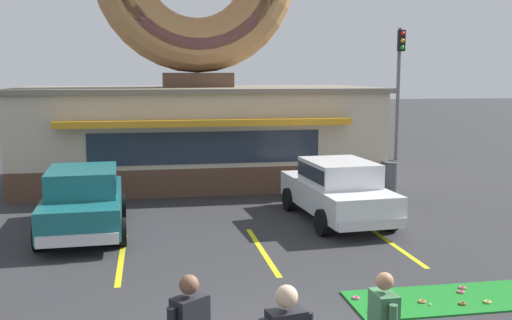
{
  "coord_description": "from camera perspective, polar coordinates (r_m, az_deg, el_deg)",
  "views": [
    {
      "loc": [
        -1.67,
        -7.42,
        3.81
      ],
      "look_at": [
        0.57,
        5.0,
        2.0
      ],
      "focal_mm": 42.0,
      "sensor_mm": 36.0,
      "label": 1
    }
  ],
  "objects": [
    {
      "name": "mini_donut_mid_right",
      "position": [
        10.64,
        15.55,
        -12.85
      ],
      "size": [
        0.13,
        0.13,
        0.04
      ],
      "primitive_type": "torus",
      "color": "#D17F47",
      "rests_on": "putting_mat"
    },
    {
      "name": "traffic_light_pole",
      "position": [
        27.22,
        13.48,
        7.74
      ],
      "size": [
        0.28,
        0.47,
        5.8
      ],
      "color": "#595B60",
      "rests_on": "ground"
    },
    {
      "name": "putting_mat",
      "position": [
        11.18,
        20.08,
        -12.19
      ],
      "size": [
        4.39,
        1.32,
        0.03
      ],
      "primitive_type": "cube",
      "color": "#197523",
      "rests_on": "ground"
    },
    {
      "name": "trash_bin",
      "position": [
        20.1,
        12.61,
        -1.51
      ],
      "size": [
        0.57,
        0.57,
        0.97
      ],
      "color": "#51565B",
      "rests_on": "ground"
    },
    {
      "name": "mini_donut_far_centre",
      "position": [
        11.28,
        18.94,
        -11.78
      ],
      "size": [
        0.13,
        0.13,
        0.04
      ],
      "primitive_type": "torus",
      "color": "#D8667F",
      "rests_on": "putting_mat"
    },
    {
      "name": "golf_ball",
      "position": [
        10.55,
        16.23,
        -13.06
      ],
      "size": [
        0.04,
        0.04,
        0.04
      ],
      "primitive_type": "sphere",
      "color": "white",
      "rests_on": "putting_mat"
    },
    {
      "name": "parking_stripe_mid_left",
      "position": [
        13.2,
        0.57,
        -8.6
      ],
      "size": [
        0.12,
        3.6,
        0.01
      ],
      "primitive_type": "cube",
      "color": "yellow",
      "rests_on": "ground"
    },
    {
      "name": "car_teal",
      "position": [
        14.97,
        -16.12,
        -3.47
      ],
      "size": [
        2.11,
        4.62,
        1.6
      ],
      "color": "#196066",
      "rests_on": "ground"
    },
    {
      "name": "parking_stripe_left",
      "position": [
        13.0,
        -12.7,
        -9.07
      ],
      "size": [
        0.12,
        3.6,
        0.01
      ],
      "primitive_type": "cube",
      "color": "yellow",
      "rests_on": "ground"
    },
    {
      "name": "parking_stripe_centre",
      "position": [
        14.05,
        12.79,
        -7.76
      ],
      "size": [
        0.12,
        3.6,
        0.01
      ],
      "primitive_type": "cube",
      "color": "yellow",
      "rests_on": "ground"
    },
    {
      "name": "car_white",
      "position": [
        15.78,
        7.76,
        -2.64
      ],
      "size": [
        2.2,
        4.66,
        1.6
      ],
      "color": "silver",
      "rests_on": "ground"
    },
    {
      "name": "mini_donut_near_left",
      "position": [
        10.96,
        21.18,
        -12.48
      ],
      "size": [
        0.13,
        0.13,
        0.04
      ],
      "primitive_type": "torus",
      "color": "#E5C666",
      "rests_on": "putting_mat"
    },
    {
      "name": "mini_donut_far_left",
      "position": [
        10.57,
        9.49,
        -12.81
      ],
      "size": [
        0.13,
        0.13,
        0.04
      ],
      "primitive_type": "torus",
      "color": "#D8667F",
      "rests_on": "putting_mat"
    },
    {
      "name": "donut_shop_building",
      "position": [
        21.43,
        -5.61,
        7.95
      ],
      "size": [
        12.3,
        6.75,
        10.96
      ],
      "color": "brown",
      "rests_on": "ground"
    },
    {
      "name": "mini_donut_near_right",
      "position": [
        10.75,
        19.07,
        -12.78
      ],
      "size": [
        0.13,
        0.13,
        0.04
      ],
      "primitive_type": "torus",
      "color": "brown",
      "rests_on": "putting_mat"
    },
    {
      "name": "mini_donut_mid_left",
      "position": [
        11.49,
        19.06,
        -11.41
      ],
      "size": [
        0.13,
        0.13,
        0.04
      ],
      "primitive_type": "torus",
      "color": "#D8667F",
      "rests_on": "putting_mat"
    },
    {
      "name": "mini_donut_extra",
      "position": [
        10.07,
        10.98,
        -13.94
      ],
      "size": [
        0.13,
        0.13,
        0.04
      ],
      "primitive_type": "torus",
      "color": "#A5724C",
      "rests_on": "putting_mat"
    }
  ]
}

